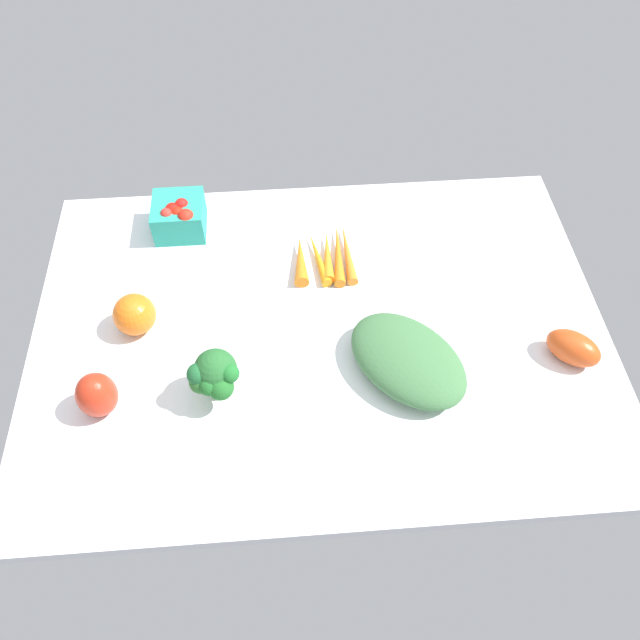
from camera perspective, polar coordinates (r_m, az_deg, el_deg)
tablecloth at (r=118.81cm, az=0.00°, el=-0.88°), size 104.00×76.00×2.00cm
broccoli_head at (r=105.70cm, az=-9.30°, el=-4.85°), size 8.49×8.42×10.42cm
berry_basket at (r=134.87cm, az=-12.27°, el=8.94°), size 10.10×10.10×7.97cm
roma_tomato at (r=119.97cm, az=21.37°, el=-2.30°), size 10.99×10.47×5.71cm
heirloom_tomato_orange at (r=119.54cm, az=-15.99°, el=0.47°), size 7.60×7.60×7.60cm
carrot_bunch at (r=127.81cm, az=0.47°, el=5.68°), size 12.20×16.36×2.86cm
bell_pepper_red at (r=110.98cm, az=-19.03°, el=-6.24°), size 9.18×9.18×8.51cm
leafy_greens_clump at (r=111.00cm, az=7.72°, el=-3.47°), size 25.95×27.24×6.30cm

